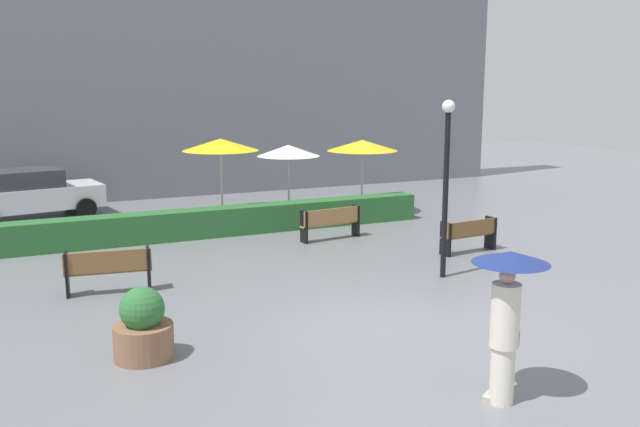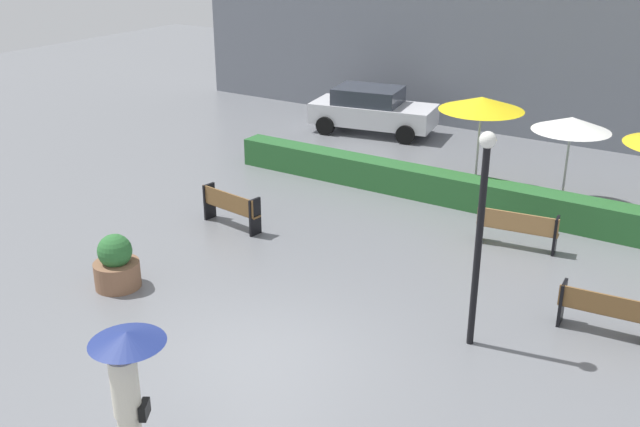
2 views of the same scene
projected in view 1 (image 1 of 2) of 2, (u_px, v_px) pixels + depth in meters
ground_plane at (382, 328)px, 11.88m from camera, size 60.00×60.00×0.00m
bench_back_row at (331, 221)px, 18.57m from camera, size 1.82×0.54×0.88m
bench_far_left at (108, 268)px, 13.76m from camera, size 1.73×0.56×0.91m
bench_far_right at (470, 233)px, 17.13m from camera, size 1.63×0.51×0.84m
pedestrian_with_umbrella at (507, 305)px, 8.90m from camera, size 1.01×1.01×2.07m
planter_pot at (143, 328)px, 10.51m from camera, size 0.92×0.92×1.14m
lamp_post at (446, 170)px, 14.61m from camera, size 0.28×0.28×3.87m
patio_umbrella_yellow at (221, 145)px, 20.02m from camera, size 2.25×2.25×2.62m
patio_umbrella_white at (288, 151)px, 21.30m from camera, size 1.97×1.97×2.32m
patio_umbrella_yellow_far at (362, 145)px, 21.99m from camera, size 2.28×2.28×2.42m
hedge_strip at (218, 222)px, 19.10m from camera, size 12.49×0.70×0.79m
building_facade at (168, 40)px, 25.08m from camera, size 28.00×1.20×11.57m
parked_car at (29, 193)px, 21.40m from camera, size 4.44×2.54×1.57m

